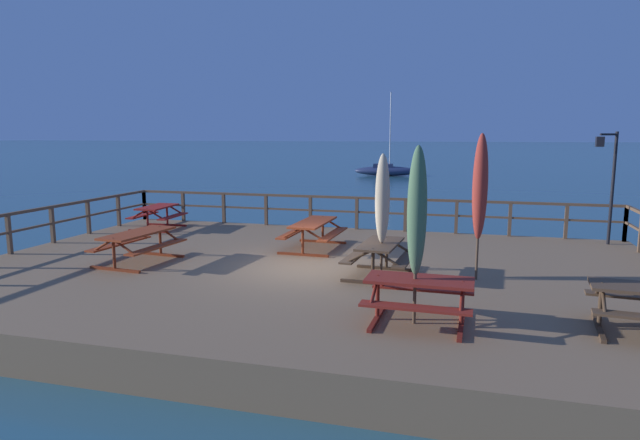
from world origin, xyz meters
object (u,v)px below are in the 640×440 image
(patio_umbrella_tall_mid_right, at_px, (382,199))
(patio_umbrella_short_mid, at_px, (480,188))
(picnic_table_mid_centre, at_px, (138,240))
(patio_umbrella_short_front, at_px, (417,212))
(picnic_table_back_left, at_px, (313,229))
(sailboat_distant, at_px, (386,170))
(lamp_post_hooked, at_px, (608,171))
(picnic_table_front_right, at_px, (380,252))
(picnic_table_mid_left, at_px, (419,291))
(picnic_table_back_right, at_px, (157,213))

(patio_umbrella_tall_mid_right, bearing_deg, patio_umbrella_short_mid, 9.50)
(picnic_table_mid_centre, bearing_deg, patio_umbrella_short_front, -20.44)
(picnic_table_back_left, height_order, sailboat_distant, sailboat_distant)
(sailboat_distant, bearing_deg, patio_umbrella_short_front, -80.77)
(patio_umbrella_short_front, distance_m, sailboat_distant, 42.98)
(patio_umbrella_short_mid, xyz_separation_m, sailboat_distant, (-7.90, 39.20, -2.21))
(picnic_table_back_left, distance_m, patio_umbrella_short_mid, 5.02)
(picnic_table_back_left, distance_m, lamp_post_hooked, 8.44)
(patio_umbrella_tall_mid_right, xyz_separation_m, sailboat_distant, (-5.88, 39.54, -1.94))
(picnic_table_mid_centre, height_order, patio_umbrella_tall_mid_right, patio_umbrella_tall_mid_right)
(picnic_table_back_left, relative_size, patio_umbrella_short_mid, 0.70)
(patio_umbrella_short_mid, relative_size, patio_umbrella_short_front, 1.07)
(picnic_table_front_right, distance_m, picnic_table_mid_left, 3.04)
(picnic_table_back_right, bearing_deg, sailboat_distant, 86.26)
(picnic_table_back_right, height_order, patio_umbrella_short_front, patio_umbrella_short_front)
(picnic_table_back_left, relative_size, patio_umbrella_short_front, 0.75)
(patio_umbrella_tall_mid_right, bearing_deg, lamp_post_hooked, 43.54)
(picnic_table_mid_centre, distance_m, lamp_post_hooked, 12.83)
(picnic_table_mid_centre, xyz_separation_m, picnic_table_back_left, (3.66, 2.73, 0.00))
(picnic_table_front_right, xyz_separation_m, picnic_table_back_left, (-2.25, 2.47, 0.01))
(picnic_table_back_right, distance_m, lamp_post_hooked, 13.85)
(picnic_table_back_left, distance_m, patio_umbrella_short_front, 6.39)
(picnic_table_mid_centre, height_order, picnic_table_back_left, same)
(picnic_table_mid_left, relative_size, patio_umbrella_short_front, 0.60)
(picnic_table_back_right, xyz_separation_m, lamp_post_hooked, (13.72, 1.05, 1.56))
(patio_umbrella_short_mid, height_order, sailboat_distant, sailboat_distant)
(picnic_table_front_right, bearing_deg, patio_umbrella_short_mid, 8.88)
(picnic_table_mid_left, relative_size, patio_umbrella_tall_mid_right, 0.65)
(patio_umbrella_short_front, xyz_separation_m, lamp_post_hooked, (4.53, 8.10, 0.24))
(picnic_table_front_right, bearing_deg, patio_umbrella_short_front, -69.98)
(patio_umbrella_short_front, bearing_deg, picnic_table_back_left, 121.71)
(picnic_table_mid_left, xyz_separation_m, patio_umbrella_short_front, (-0.07, -0.02, 1.32))
(picnic_table_back_right, relative_size, picnic_table_back_left, 0.77)
(picnic_table_front_right, relative_size, picnic_table_back_left, 0.81)
(picnic_table_mid_left, relative_size, picnic_table_mid_centre, 0.81)
(picnic_table_mid_left, relative_size, picnic_table_back_left, 0.80)
(picnic_table_front_right, height_order, picnic_table_back_right, same)
(picnic_table_back_right, relative_size, lamp_post_hooked, 0.53)
(lamp_post_hooked, bearing_deg, patio_umbrella_short_front, -119.20)
(picnic_table_mid_centre, bearing_deg, picnic_table_mid_left, -20.08)
(sailboat_distant, bearing_deg, patio_umbrella_tall_mid_right, -81.54)
(patio_umbrella_short_mid, xyz_separation_m, patio_umbrella_short_front, (-1.01, -3.18, -0.13))
(picnic_table_front_right, height_order, picnic_table_mid_left, same)
(picnic_table_mid_left, distance_m, picnic_table_mid_centre, 7.48)
(picnic_table_back_right, bearing_deg, picnic_table_back_left, -16.25)
(picnic_table_mid_left, height_order, patio_umbrella_short_front, patio_umbrella_short_front)
(picnic_table_front_right, bearing_deg, patio_umbrella_tall_mid_right, -29.11)
(picnic_table_mid_left, relative_size, lamp_post_hooked, 0.56)
(picnic_table_back_left, bearing_deg, picnic_table_mid_centre, -143.30)
(picnic_table_back_right, height_order, picnic_table_back_left, same)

